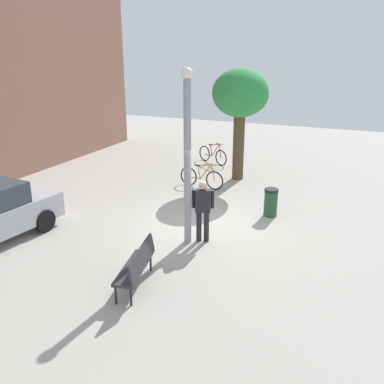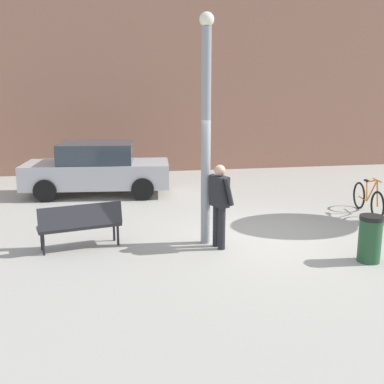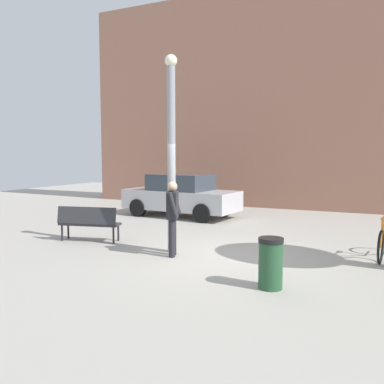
{
  "view_description": "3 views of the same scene",
  "coord_description": "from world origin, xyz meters",
  "views": [
    {
      "loc": [
        -10.58,
        -4.35,
        4.9
      ],
      "look_at": [
        -0.82,
        -0.14,
        1.31
      ],
      "focal_mm": 39.74,
      "sensor_mm": 36.0,
      "label": 1
    },
    {
      "loc": [
        -3.05,
        -9.04,
        3.1
      ],
      "look_at": [
        -1.36,
        0.11,
        1.02
      ],
      "focal_mm": 43.45,
      "sensor_mm": 36.0,
      "label": 2
    },
    {
      "loc": [
        3.2,
        -8.33,
        2.26
      ],
      "look_at": [
        -0.87,
        0.4,
        1.36
      ],
      "focal_mm": 37.79,
      "sensor_mm": 36.0,
      "label": 3
    }
  ],
  "objects": [
    {
      "name": "bicycle_red",
      "position": [
        6.8,
        2.14,
        0.38
      ],
      "size": [
        0.88,
        1.63,
        0.97
      ],
      "color": "black",
      "rests_on": "ground_plane"
    },
    {
      "name": "person_by_lamppost",
      "position": [
        -0.93,
        -0.49,
        0.97
      ],
      "size": [
        0.42,
        0.63,
        1.67
      ],
      "color": "#232328",
      "rests_on": "ground_plane"
    },
    {
      "name": "bicycle_orange",
      "position": [
        3.34,
        1.27,
        0.38
      ],
      "size": [
        0.29,
        1.8,
        0.97
      ],
      "color": "black",
      "rests_on": "ground_plane"
    },
    {
      "name": "trash_bin",
      "position": [
        1.59,
        -1.73,
        0.44
      ],
      "size": [
        0.43,
        0.43,
        0.87
      ],
      "color": "#234C2D",
      "rests_on": "ground_plane"
    },
    {
      "name": "plaza_tree",
      "position": [
        4.97,
        0.4,
        3.22
      ],
      "size": [
        2.12,
        2.12,
        4.23
      ],
      "color": "brown",
      "rests_on": "ground_plane"
    },
    {
      "name": "ground_plane",
      "position": [
        0.0,
        0.0,
        0.0
      ],
      "size": [
        36.0,
        36.0,
        0.0
      ],
      "primitive_type": "plane",
      "color": "#A8A399"
    },
    {
      "name": "park_bench",
      "position": [
        -3.62,
        -0.08,
        0.55
      ],
      "size": [
        1.67,
        0.82,
        0.92
      ],
      "color": "#2D2D33",
      "rests_on": "ground_plane"
    },
    {
      "name": "lamppost",
      "position": [
        -1.13,
        -0.15,
        2.4
      ],
      "size": [
        0.28,
        0.28,
        4.49
      ],
      "color": "gray",
      "rests_on": "ground_plane"
    }
  ]
}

